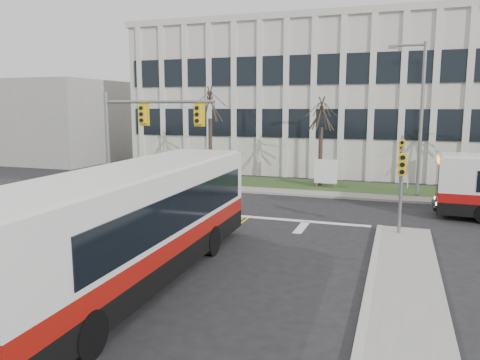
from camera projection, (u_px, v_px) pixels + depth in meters
name	position (u px, v px, depth m)	size (l,w,h in m)	color
ground	(172.00, 271.00, 15.74)	(120.00, 120.00, 0.00)	black
sidewalk_cross	(361.00, 197.00, 28.36)	(44.00, 1.60, 0.14)	#9E9B93
building_lawn	(364.00, 189.00, 30.98)	(44.00, 5.00, 0.12)	#2D451D
office_building	(377.00, 101.00, 41.28)	(40.00, 16.00, 12.00)	beige
building_annex	(59.00, 121.00, 47.72)	(12.00, 12.00, 8.00)	#9E9B93
mast_arm_signal	(135.00, 131.00, 23.57)	(6.11, 0.38, 6.20)	slate
signal_pole_near	(402.00, 178.00, 19.52)	(0.34, 0.39, 3.80)	slate
signal_pole_far	(401.00, 158.00, 27.47)	(0.34, 0.39, 3.80)	slate
streetlight	(419.00, 111.00, 27.53)	(2.15, 0.25, 9.20)	slate
directory_sign	(326.00, 172.00, 31.13)	(1.50, 0.12, 2.00)	slate
tree_left	(210.00, 106.00, 33.63)	(1.80, 1.80, 7.70)	#42352B
tree_mid	(321.00, 115.00, 31.37)	(1.80, 1.80, 6.82)	#42352B
bus_main	(132.00, 228.00, 14.34)	(2.88, 13.31, 3.55)	silver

